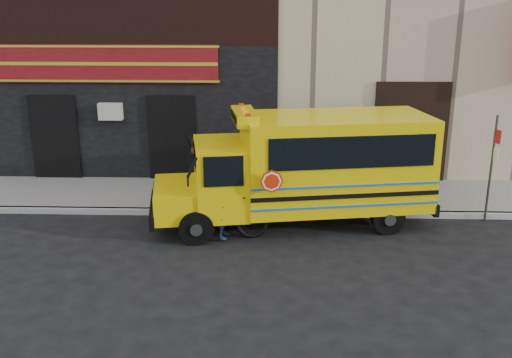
{
  "coord_description": "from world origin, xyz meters",
  "views": [
    {
      "loc": [
        -0.08,
        -11.45,
        5.31
      ],
      "look_at": [
        -0.52,
        1.85,
        1.23
      ],
      "focal_mm": 40.0,
      "sensor_mm": 36.0,
      "label": 1
    }
  ],
  "objects_px": {
    "cyclist": "(223,206)",
    "bicycle": "(226,215)",
    "school_bus": "(308,166)",
    "sign_pole": "(492,164)"
  },
  "relations": [
    {
      "from": "bicycle",
      "to": "sign_pole",
      "type": "bearing_deg",
      "value": -84.05
    },
    {
      "from": "sign_pole",
      "to": "bicycle",
      "type": "relative_size",
      "value": 1.38
    },
    {
      "from": "sign_pole",
      "to": "bicycle",
      "type": "bearing_deg",
      "value": -168.06
    },
    {
      "from": "cyclist",
      "to": "bicycle",
      "type": "bearing_deg",
      "value": -85.79
    },
    {
      "from": "school_bus",
      "to": "cyclist",
      "type": "height_order",
      "value": "school_bus"
    },
    {
      "from": "school_bus",
      "to": "sign_pole",
      "type": "distance_m",
      "value": 4.59
    },
    {
      "from": "school_bus",
      "to": "bicycle",
      "type": "distance_m",
      "value": 2.43
    },
    {
      "from": "school_bus",
      "to": "sign_pole",
      "type": "bearing_deg",
      "value": 3.37
    },
    {
      "from": "sign_pole",
      "to": "bicycle",
      "type": "distance_m",
      "value": 6.74
    },
    {
      "from": "bicycle",
      "to": "school_bus",
      "type": "bearing_deg",
      "value": -66.36
    }
  ]
}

